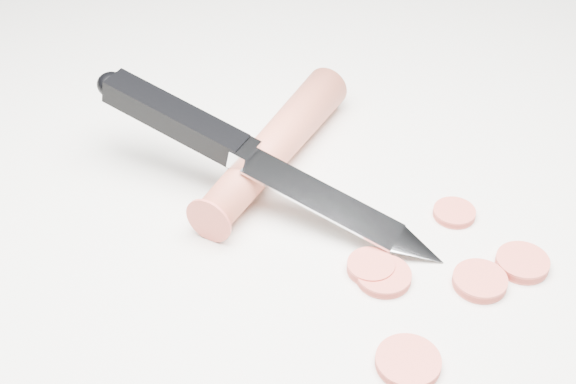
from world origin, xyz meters
TOP-DOWN VIEW (x-y plane):
  - ground at (0.00, 0.00)m, footprint 2.40×2.40m
  - carrot at (-0.02, 0.09)m, footprint 0.17×0.12m
  - carrot_slice_0 at (0.02, -0.09)m, footprint 0.03×0.03m
  - carrot_slice_1 at (0.06, -0.03)m, footprint 0.03×0.03m
  - carrot_slice_2 at (-0.03, -0.04)m, footprint 0.03×0.03m
  - carrot_slice_3 at (-0.05, -0.11)m, footprint 0.04×0.04m
  - carrot_slice_4 at (-0.02, -0.05)m, footprint 0.03×0.03m
  - carrot_slice_5 at (0.06, -0.09)m, footprint 0.03×0.03m
  - kitchen_knife at (-0.05, 0.06)m, footprint 0.16×0.25m

SIDE VIEW (x-z plane):
  - ground at x=0.00m, z-range 0.00..0.00m
  - carrot_slice_1 at x=0.06m, z-range 0.00..0.01m
  - carrot_slice_3 at x=-0.05m, z-range 0.00..0.01m
  - carrot_slice_4 at x=-0.02m, z-range 0.00..0.01m
  - carrot_slice_0 at x=0.02m, z-range 0.00..0.01m
  - carrot_slice_5 at x=0.06m, z-range 0.00..0.01m
  - carrot_slice_2 at x=-0.03m, z-range 0.00..0.01m
  - carrot at x=-0.02m, z-range 0.00..0.03m
  - kitchen_knife at x=-0.05m, z-range 0.00..0.07m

